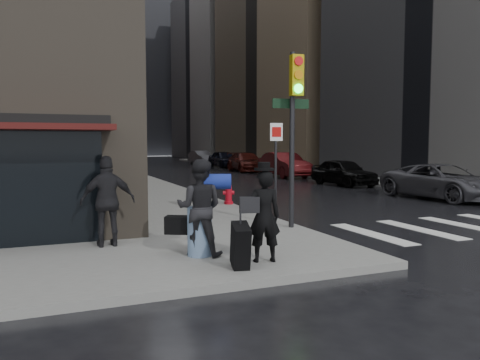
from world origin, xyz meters
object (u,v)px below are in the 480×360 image
object	(u,v)px
fire_hydrant	(229,195)
parked_car_3	(246,162)
man_jeans	(199,208)
man_greycoat	(108,201)
traffic_light	(292,115)
man_overcoat	(259,221)
parked_car_1	(343,172)
parked_car_2	(284,165)
parked_car_4	(224,159)
parked_car_0	(442,182)
parked_car_5	(201,158)

from	to	relation	value
fire_hydrant	parked_car_3	bearing A→B (deg)	65.29
man_jeans	fire_hydrant	distance (m)	7.63
man_jeans	man_greycoat	xyz separation A→B (m)	(-1.53, 1.51, 0.02)
traffic_light	man_greycoat	bearing A→B (deg)	-170.46
man_overcoat	fire_hydrant	bearing A→B (deg)	-94.72
parked_car_3	parked_car_1	bearing A→B (deg)	-84.77
parked_car_2	parked_car_4	world-z (taller)	parked_car_2
parked_car_2	parked_car_3	distance (m)	6.69
man_jeans	fire_hydrant	bearing A→B (deg)	-86.75
man_jeans	parked_car_2	bearing A→B (deg)	-93.37
parked_car_3	man_overcoat	bearing A→B (deg)	-107.57
parked_car_4	parked_car_1	bearing A→B (deg)	-92.26
parked_car_0	parked_car_2	bearing A→B (deg)	87.63
parked_car_3	parked_car_0	bearing A→B (deg)	-84.19
parked_car_0	parked_car_3	world-z (taller)	parked_car_3
man_greycoat	parked_car_2	world-z (taller)	man_greycoat
parked_car_2	parked_car_1	bearing A→B (deg)	-87.82
man_jeans	parked_car_3	distance (m)	28.82
man_greycoat	parked_car_4	xyz separation A→B (m)	(14.16, 31.34, -0.32)
man_jeans	man_greycoat	world-z (taller)	man_greycoat
parked_car_0	parked_car_2	xyz separation A→B (m)	(-0.35, 13.38, 0.11)
man_overcoat	parked_car_1	distance (m)	17.80
man_jeans	traffic_light	world-z (taller)	traffic_light
man_greycoat	parked_car_1	distance (m)	17.73
parked_car_0	parked_car_4	xyz separation A→B (m)	(0.25, 26.77, 0.06)
parked_car_1	parked_car_3	world-z (taller)	parked_car_3
parked_car_0	parked_car_5	xyz separation A→B (m)	(0.12, 33.46, -0.01)
parked_car_0	parked_car_3	size ratio (longest dim) A/B	0.99
man_greycoat	traffic_light	world-z (taller)	traffic_light
traffic_light	parked_car_5	distance (m)	38.87
man_greycoat	parked_car_2	distance (m)	22.51
man_jeans	parked_car_1	distance (m)	17.63
fire_hydrant	parked_car_4	xyz separation A→B (m)	(9.40, 25.96, 0.31)
man_overcoat	parked_car_4	bearing A→B (deg)	-96.97
man_jeans	parked_car_5	world-z (taller)	man_jeans
parked_car_0	parked_car_1	bearing A→B (deg)	88.11
fire_hydrant	parked_car_3	xyz separation A→B (m)	(8.87, 19.27, 0.29)
fire_hydrant	parked_car_1	size ratio (longest dim) A/B	0.17
parked_car_0	parked_car_5	distance (m)	33.46
man_overcoat	fire_hydrant	size ratio (longest dim) A/B	2.55
parked_car_0	parked_car_4	distance (m)	26.77
fire_hydrant	parked_car_1	world-z (taller)	parked_car_1
man_jeans	parked_car_0	size ratio (longest dim) A/B	0.36
parked_car_3	man_jeans	bearing A→B (deg)	-109.83
parked_car_1	parked_car_5	distance (m)	26.77
parked_car_2	parked_car_4	bearing A→B (deg)	88.60
parked_car_3	parked_car_4	world-z (taller)	parked_car_4
parked_car_5	man_overcoat	bearing A→B (deg)	-111.27
man_overcoat	parked_car_0	bearing A→B (deg)	-136.37
fire_hydrant	man_jeans	bearing A→B (deg)	-115.11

